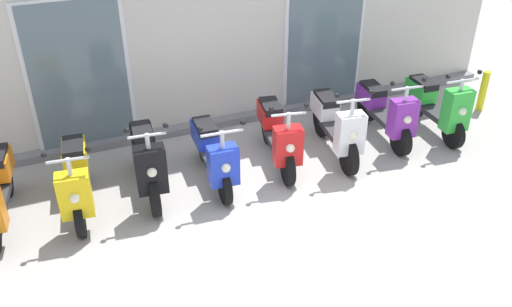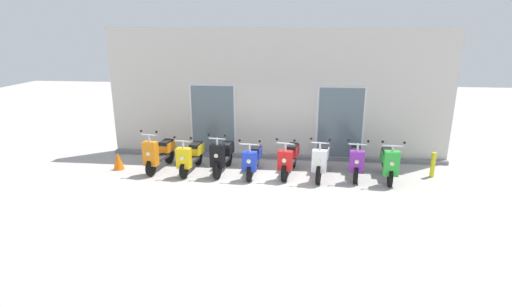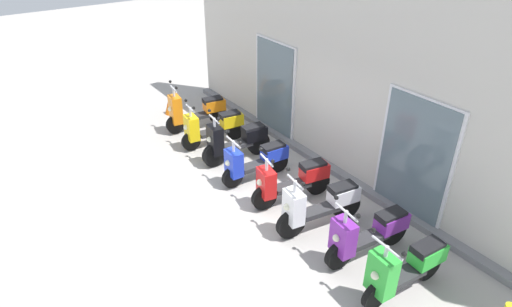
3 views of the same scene
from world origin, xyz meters
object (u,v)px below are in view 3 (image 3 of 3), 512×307
at_px(scooter_green, 404,268).
at_px(scooter_blue, 256,160).
at_px(scooter_white, 319,205).
at_px(scooter_purple, 368,233).
at_px(traffic_cone, 170,105).
at_px(scooter_black, 236,141).
at_px(scooter_yellow, 213,127).
at_px(scooter_orange, 195,111).
at_px(scooter_red, 292,180).

bearing_deg(scooter_green, scooter_blue, 179.63).
height_order(scooter_white, scooter_purple, scooter_white).
xyz_separation_m(scooter_white, traffic_cone, (-5.86, -0.03, -0.23)).
height_order(scooter_black, scooter_green, scooter_black).
bearing_deg(scooter_green, scooter_yellow, 179.31).
bearing_deg(scooter_orange, scooter_red, 0.33).
bearing_deg(scooter_green, traffic_cone, -179.97).
bearing_deg(scooter_purple, scooter_black, -178.83).
bearing_deg(scooter_orange, scooter_green, -1.05).
xyz_separation_m(scooter_white, scooter_purple, (0.96, 0.16, -0.03)).
xyz_separation_m(scooter_red, scooter_white, (0.88, -0.11, 0.02)).
distance_m(scooter_blue, scooter_white, 1.90).
xyz_separation_m(scooter_orange, scooter_white, (4.65, -0.09, -0.01)).
bearing_deg(scooter_red, scooter_green, -2.97).
height_order(scooter_white, scooter_green, scooter_white).
distance_m(scooter_purple, scooter_green, 0.86).
bearing_deg(scooter_purple, scooter_blue, -176.77).
relative_size(scooter_red, scooter_white, 0.98).
height_order(scooter_black, traffic_cone, scooter_black).
distance_m(scooter_orange, scooter_purple, 5.61).
bearing_deg(scooter_red, scooter_purple, 1.42).
bearing_deg(traffic_cone, scooter_black, 2.10).
distance_m(scooter_black, scooter_purple, 3.74).
relative_size(scooter_purple, scooter_green, 1.06).
bearing_deg(scooter_green, scooter_purple, 167.57).
bearing_deg(scooter_blue, scooter_yellow, 178.66).
height_order(scooter_yellow, scooter_green, scooter_green).
distance_m(scooter_orange, scooter_blue, 2.75).
height_order(scooter_yellow, scooter_purple, scooter_purple).
xyz_separation_m(scooter_black, scooter_purple, (3.74, 0.08, -0.03)).
xyz_separation_m(scooter_black, scooter_red, (1.89, 0.03, -0.02)).
bearing_deg(scooter_white, scooter_yellow, 179.40).
distance_m(scooter_yellow, scooter_black, 0.92).
distance_m(scooter_black, scooter_white, 2.78).
relative_size(scooter_black, traffic_cone, 3.13).
bearing_deg(scooter_orange, scooter_black, -0.28).
xyz_separation_m(scooter_purple, scooter_green, (0.84, -0.19, 0.04)).
relative_size(scooter_blue, scooter_white, 0.92).
xyz_separation_m(scooter_orange, scooter_blue, (2.75, -0.09, -0.05)).
height_order(scooter_black, scooter_blue, scooter_black).
bearing_deg(scooter_yellow, scooter_red, 1.50).
height_order(scooter_blue, scooter_red, scooter_red).
relative_size(scooter_yellow, scooter_green, 1.03).
xyz_separation_m(scooter_orange, scooter_yellow, (0.95, -0.05, -0.04)).
height_order(scooter_red, scooter_green, scooter_green).
bearing_deg(scooter_red, scooter_yellow, -178.50).
relative_size(scooter_yellow, scooter_blue, 1.02).
bearing_deg(scooter_orange, scooter_blue, -1.96).
relative_size(scooter_orange, traffic_cone, 3.09).
xyz_separation_m(scooter_orange, scooter_black, (1.87, -0.01, -0.02)).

